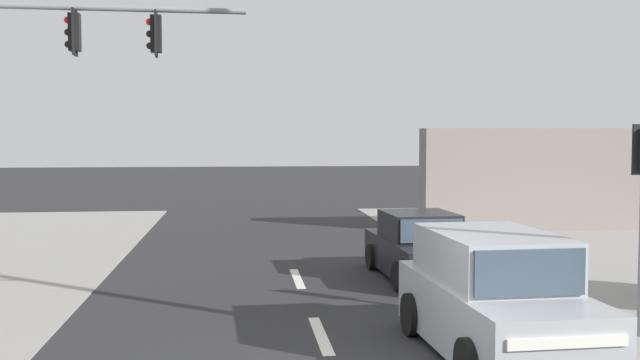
# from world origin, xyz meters

# --- Properties ---
(lane_dash_mid) EXTENTS (0.20, 2.40, 0.01)m
(lane_dash_mid) POSITION_xyz_m (0.00, 3.00, 0.00)
(lane_dash_mid) COLOR silver
(lane_dash_mid) RESTS_ON ground
(lane_dash_far) EXTENTS (0.20, 2.40, 0.01)m
(lane_dash_far) POSITION_xyz_m (0.00, 8.00, 0.00)
(lane_dash_far) COLOR silver
(lane_dash_far) RESTS_ON ground
(traffic_signal_mast) EXTENTS (5.29, 0.51, 6.00)m
(traffic_signal_mast) POSITION_xyz_m (-5.10, 4.77, 4.15)
(traffic_signal_mast) COLOR slate
(traffic_signal_mast) RESTS_ON ground
(shopfront_wall_far) EXTENTS (12.00, 1.00, 3.60)m
(shopfront_wall_far) POSITION_xyz_m (11.00, 16.00, 1.80)
(shopfront_wall_far) COLOR gray
(shopfront_wall_far) RESTS_ON ground
(sedan_oncoming_near) EXTENTS (2.04, 4.31, 1.56)m
(sedan_oncoming_near) POSITION_xyz_m (2.86, 7.72, 0.70)
(sedan_oncoming_near) COLOR black
(sedan_oncoming_near) RESTS_ON ground
(suv_oncoming_mid) EXTENTS (2.21, 4.61, 1.90)m
(suv_oncoming_mid) POSITION_xyz_m (2.50, 1.51, 0.88)
(suv_oncoming_mid) COLOR #A3A8AD
(suv_oncoming_mid) RESTS_ON ground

